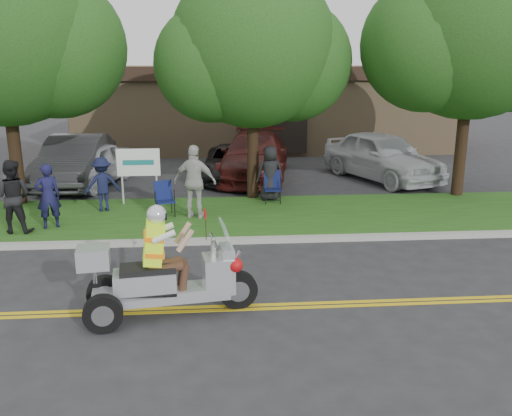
{
  "coord_description": "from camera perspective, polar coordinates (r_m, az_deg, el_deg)",
  "views": [
    {
      "loc": [
        -0.69,
        -9.23,
        4.18
      ],
      "look_at": [
        0.19,
        2.0,
        1.14
      ],
      "focal_mm": 38.0,
      "sensor_mm": 36.0,
      "label": 1
    }
  ],
  "objects": [
    {
      "name": "centerline_near",
      "position": [
        9.63,
        0.06,
        -10.59
      ],
      "size": [
        60.0,
        0.1,
        0.01
      ],
      "primitive_type": "cube",
      "color": "gold",
      "rests_on": "ground"
    },
    {
      "name": "ground",
      "position": [
        10.16,
        -0.2,
        -9.2
      ],
      "size": [
        120.0,
        120.0,
        0.0
      ],
      "primitive_type": "plane",
      "color": "#28282B",
      "rests_on": "ground"
    },
    {
      "name": "tree_mid",
      "position": [
        16.51,
        -0.17,
        15.99
      ],
      "size": [
        5.88,
        4.8,
        7.05
      ],
      "color": "#332114",
      "rests_on": "ground"
    },
    {
      "name": "spectator_chair_a",
      "position": [
        15.8,
        -15.87,
        2.42
      ],
      "size": [
        1.11,
        0.83,
        1.52
      ],
      "primitive_type": "imported",
      "rotation": [
        0.0,
        0.0,
        3.45
      ],
      "color": "#141839",
      "rests_on": "grass_verge"
    },
    {
      "name": "lawn_chair_b",
      "position": [
        15.03,
        -9.65,
        1.25
      ],
      "size": [
        0.62,
        0.63,
        0.94
      ],
      "rotation": [
        0.0,
        0.0,
        0.28
      ],
      "color": "black",
      "rests_on": "grass_verge"
    },
    {
      "name": "trike_scooter",
      "position": [
        9.29,
        -9.85,
        -7.26
      ],
      "size": [
        2.98,
        1.1,
        1.95
      ],
      "rotation": [
        0.0,
        0.0,
        0.14
      ],
      "color": "black",
      "rests_on": "ground"
    },
    {
      "name": "business_sign",
      "position": [
        16.25,
        -12.26,
        4.4
      ],
      "size": [
        1.25,
        0.06,
        1.75
      ],
      "color": "silver",
      "rests_on": "ground"
    },
    {
      "name": "spectator_chair_b",
      "position": [
        16.37,
        1.48,
        3.69
      ],
      "size": [
        0.88,
        0.64,
        1.67
      ],
      "primitive_type": "imported",
      "rotation": [
        0.0,
        0.0,
        3.28
      ],
      "color": "black",
      "rests_on": "grass_verge"
    },
    {
      "name": "parked_car_mid",
      "position": [
        19.82,
        -2.49,
        4.77
      ],
      "size": [
        2.48,
        4.68,
        1.25
      ],
      "primitive_type": "imported",
      "rotation": [
        0.0,
        0.0,
        -0.09
      ],
      "color": "black",
      "rests_on": "ground"
    },
    {
      "name": "spectator_adult_mid",
      "position": [
        14.48,
        -24.24,
        1.11
      ],
      "size": [
        0.93,
        0.75,
        1.81
      ],
      "primitive_type": "imported",
      "rotation": [
        0.0,
        0.0,
        3.07
      ],
      "color": "black",
      "rests_on": "grass_verge"
    },
    {
      "name": "parked_car_far_left",
      "position": [
        19.67,
        -17.12,
        4.34
      ],
      "size": [
        2.75,
        4.58,
        1.46
      ],
      "primitive_type": "imported",
      "rotation": [
        0.0,
        0.0,
        -0.26
      ],
      "color": "#AEAFB5",
      "rests_on": "ground"
    },
    {
      "name": "parked_car_left",
      "position": [
        19.93,
        -18.44,
        4.74
      ],
      "size": [
        1.93,
        5.25,
        1.72
      ],
      "primitive_type": "imported",
      "rotation": [
        0.0,
        0.0,
        -0.02
      ],
      "color": "#2C2C2E",
      "rests_on": "ground"
    },
    {
      "name": "tree_right",
      "position": [
        18.03,
        21.96,
        16.76
      ],
      "size": [
        6.86,
        5.6,
        8.07
      ],
      "color": "#332114",
      "rests_on": "ground"
    },
    {
      "name": "curb",
      "position": [
        12.97,
        -1.21,
        -3.42
      ],
      "size": [
        60.0,
        0.25,
        0.12
      ],
      "primitive_type": "cube",
      "color": "#A8A89E",
      "rests_on": "ground"
    },
    {
      "name": "spectator_adult_right",
      "position": [
        14.55,
        -6.44,
        2.76
      ],
      "size": [
        1.24,
        0.78,
        1.97
      ],
      "primitive_type": "imported",
      "rotation": [
        0.0,
        0.0,
        2.87
      ],
      "color": "#B8B8B1",
      "rests_on": "grass_verge"
    },
    {
      "name": "parked_car_right",
      "position": [
        20.05,
        -0.16,
        5.48
      ],
      "size": [
        3.24,
        6.0,
        1.65
      ],
      "primitive_type": "imported",
      "rotation": [
        0.0,
        0.0,
        -0.17
      ],
      "color": "#441210",
      "rests_on": "ground"
    },
    {
      "name": "parked_car_far_right",
      "position": [
        20.31,
        13.12,
        5.37
      ],
      "size": [
        3.89,
        5.59,
        1.77
      ],
      "primitive_type": "imported",
      "rotation": [
        0.0,
        0.0,
        0.39
      ],
      "color": "#BABDC2",
      "rests_on": "ground"
    },
    {
      "name": "tree_left",
      "position": [
        17.26,
        -24.96,
        15.99
      ],
      "size": [
        6.62,
        5.4,
        7.78
      ],
      "color": "#332114",
      "rests_on": "ground"
    },
    {
      "name": "commercial_building",
      "position": [
        28.42,
        0.98,
        10.73
      ],
      "size": [
        18.0,
        8.2,
        4.0
      ],
      "color": "#9E7F5B",
      "rests_on": "ground"
    },
    {
      "name": "centerline_far",
      "position": [
        9.77,
        -0.01,
        -10.18
      ],
      "size": [
        60.0,
        0.1,
        0.01
      ],
      "primitive_type": "cube",
      "color": "gold",
      "rests_on": "ground"
    },
    {
      "name": "lawn_chair_a",
      "position": [
        16.22,
        1.74,
        2.49
      ],
      "size": [
        0.51,
        0.53,
        0.95
      ],
      "rotation": [
        0.0,
        0.0,
        -0.02
      ],
      "color": "black",
      "rests_on": "grass_verge"
    },
    {
      "name": "spectator_adult_left",
      "position": [
        14.56,
        -21.04,
        1.18
      ],
      "size": [
        0.71,
        0.6,
        1.65
      ],
      "primitive_type": "imported",
      "rotation": [
        0.0,
        0.0,
        3.54
      ],
      "color": "#16163E",
      "rests_on": "grass_verge"
    },
    {
      "name": "grass_verge",
      "position": [
        15.02,
        -1.68,
        -0.84
      ],
      "size": [
        60.0,
        4.0,
        0.1
      ],
      "primitive_type": "cube",
      "color": "#1E5115",
      "rests_on": "ground"
    }
  ]
}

